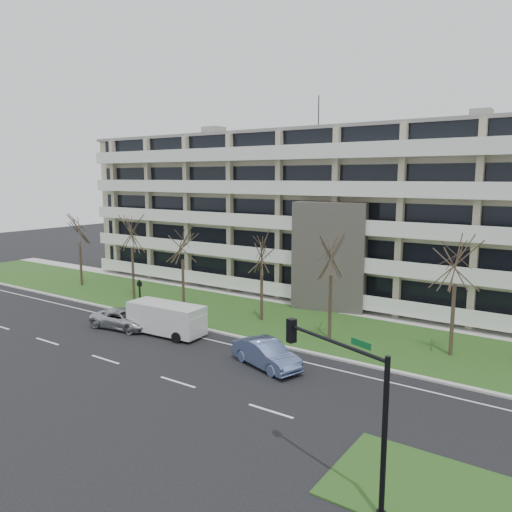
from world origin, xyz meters
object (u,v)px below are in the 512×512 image
Objects in this scene: traffic_signal at (348,394)px; pedestrian_signal at (140,295)px; blue_sedan at (266,354)px; white_van at (167,316)px; silver_pickup at (124,319)px.

pedestrian_signal is at bearing 173.91° from traffic_signal.
white_van reaches higher than blue_sedan.
silver_pickup is at bearing -72.44° from pedestrian_signal.
silver_pickup is 23.52m from traffic_signal.
pedestrian_signal is (-0.20, 1.83, 1.40)m from silver_pickup.
blue_sedan is (12.82, -0.41, 0.09)m from silver_pickup.
pedestrian_signal reaches higher than white_van.
traffic_signal is at bearing -115.41° from blue_sedan.
traffic_signal is (21.61, -8.79, 3.03)m from silver_pickup.
white_van is (-9.09, 1.13, 0.53)m from blue_sedan.
blue_sedan is at bearing 1.48° from pedestrian_signal.
pedestrian_signal reaches higher than blue_sedan.
traffic_signal reaches higher than pedestrian_signal.
white_van reaches higher than silver_pickup.
white_van is 1.01× the size of traffic_signal.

